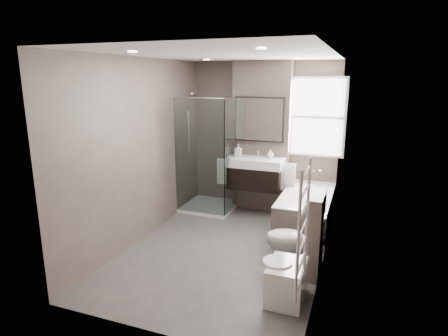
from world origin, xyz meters
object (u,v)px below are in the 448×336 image
at_px(toilet, 295,240).
at_px(bidet, 286,281).
at_px(vanity, 255,173).
at_px(bathtub, 306,209).

xyz_separation_m(toilet, bidet, (0.04, -0.76, -0.14)).
xyz_separation_m(vanity, bathtub, (0.92, -0.33, -0.43)).
height_order(bathtub, bidet, bathtub).
distance_m(vanity, toilet, 1.92).
bearing_deg(toilet, bathtub, 173.62).
bearing_deg(bathtub, vanity, 160.63).
bearing_deg(bidet, bathtub, 92.49).
height_order(vanity, toilet, vanity).
bearing_deg(bathtub, toilet, -88.00).
height_order(vanity, bathtub, vanity).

